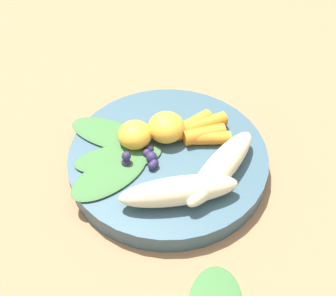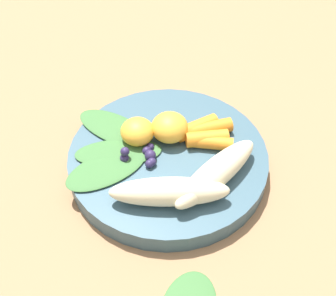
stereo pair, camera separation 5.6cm
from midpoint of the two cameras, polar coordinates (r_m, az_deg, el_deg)
The scene contains 14 objects.
ground_plane at distance 0.59m, azimuth 2.73°, elevation -2.49°, with size 2.40×2.40×0.00m, color #99704C.
bowl at distance 0.58m, azimuth 2.78°, elevation -1.68°, with size 0.25×0.25×0.03m, color #385666.
banana_peeled_left at distance 0.53m, azimuth 8.97°, elevation -3.22°, with size 0.13×0.03×0.03m, color beige.
banana_peeled_right at distance 0.51m, azimuth 3.33°, elevation -5.58°, with size 0.13×0.03×0.03m, color beige.
orange_segment_near at distance 0.57m, azimuth -1.01°, elevation 1.91°, with size 0.04×0.04×0.03m, color #F4A833.
orange_segment_far at distance 0.58m, azimuth 2.99°, elevation 2.43°, with size 0.05×0.05×0.03m, color #F4A833.
carrot_front at distance 0.57m, azimuth 8.37°, elevation 0.50°, with size 0.02×0.02×0.05m, color orange.
carrot_mid_left at distance 0.58m, azimuth 7.63°, elevation 1.05°, with size 0.02×0.02×0.05m, color orange.
carrot_mid_right at distance 0.59m, azimuth 7.88°, elevation 2.27°, with size 0.02×0.02×0.06m, color orange.
carrot_rear at distance 0.59m, azimuth 6.20°, elevation 2.43°, with size 0.02×0.02×0.06m, color orange.
blueberry_pile at distance 0.56m, azimuth -0.20°, elevation -1.13°, with size 0.05×0.04×0.02m.
kale_leaf_left at distance 0.60m, azimuth -3.95°, elevation 2.33°, with size 0.11×0.05×0.01m, color #3D7038.
kale_leaf_right at distance 0.57m, azimuth -3.36°, elevation -0.68°, with size 0.11×0.04×0.01m, color #3D7038.
kale_leaf_rear at distance 0.55m, azimuth -4.70°, elevation -2.67°, with size 0.10×0.05×0.01m, color #3D7038.
Camera 2 is at (-0.27, -0.28, 0.45)m, focal length 49.37 mm.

